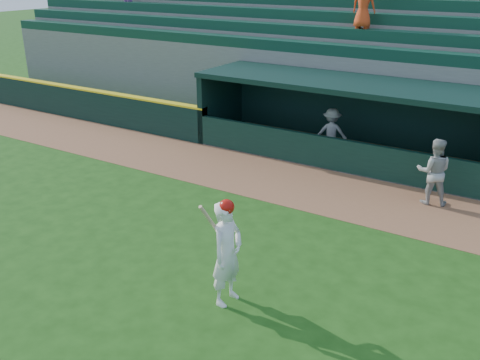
{
  "coord_description": "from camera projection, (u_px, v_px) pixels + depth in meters",
  "views": [
    {
      "loc": [
        5.8,
        -7.68,
        5.71
      ],
      "look_at": [
        0.0,
        1.6,
        1.3
      ],
      "focal_mm": 40.0,
      "sensor_mm": 36.0,
      "label": 1
    }
  ],
  "objects": [
    {
      "name": "dugout_player_inside",
      "position": [
        331.0,
        133.0,
        16.9
      ],
      "size": [
        1.15,
        0.89,
        1.56
      ],
      "primitive_type": "imported",
      "rotation": [
        0.0,
        0.0,
        3.49
      ],
      "color": "#A9A9A4",
      "rests_on": "ground"
    },
    {
      "name": "dugout_player_front",
      "position": [
        434.0,
        172.0,
        13.48
      ],
      "size": [
        1.0,
        0.87,
        1.73
      ],
      "primitive_type": "imported",
      "rotation": [
        0.0,
        0.0,
        3.43
      ],
      "color": "#9C9D98",
      "rests_on": "ground"
    },
    {
      "name": "dugout",
      "position": [
        348.0,
        114.0,
        16.81
      ],
      "size": [
        9.4,
        2.8,
        2.46
      ],
      "color": "slate",
      "rests_on": "ground"
    },
    {
      "name": "wall_stripe_left",
      "position": [
        50.0,
        83.0,
        21.74
      ],
      "size": [
        15.5,
        0.32,
        0.06
      ],
      "primitive_type": "cube",
      "color": "yellow",
      "rests_on": "field_wall_left"
    },
    {
      "name": "batter_at_plate",
      "position": [
        227.0,
        252.0,
        9.42
      ],
      "size": [
        0.52,
        0.85,
        2.04
      ],
      "color": "white",
      "rests_on": "ground"
    },
    {
      "name": "stands",
      "position": [
        395.0,
        60.0,
        20.01
      ],
      "size": [
        34.5,
        6.25,
        7.61
      ],
      "color": "slate",
      "rests_on": "ground"
    },
    {
      "name": "warning_track",
      "position": [
        303.0,
        186.0,
        14.88
      ],
      "size": [
        40.0,
        3.0,
        0.01
      ],
      "primitive_type": "cube",
      "color": "brown",
      "rests_on": "ground"
    },
    {
      "name": "field_wall_left",
      "position": [
        52.0,
        99.0,
        21.98
      ],
      "size": [
        15.5,
        0.3,
        1.2
      ],
      "primitive_type": "cube",
      "color": "black",
      "rests_on": "ground"
    },
    {
      "name": "ground",
      "position": [
        199.0,
        263.0,
        11.03
      ],
      "size": [
        120.0,
        120.0,
        0.0
      ],
      "primitive_type": "plane",
      "color": "#1C4711",
      "rests_on": "ground"
    }
  ]
}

